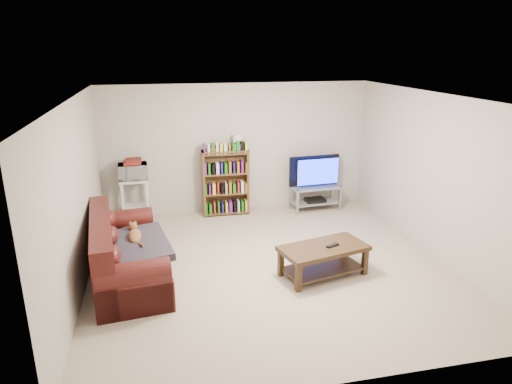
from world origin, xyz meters
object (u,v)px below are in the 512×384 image
object	(u,v)px
bookshelf	(226,182)
tv_stand	(315,194)
coffee_table	(323,255)
sofa	(123,258)

from	to	relation	value
bookshelf	tv_stand	bearing A→B (deg)	-2.85
coffee_table	bookshelf	world-z (taller)	bookshelf
sofa	bookshelf	bearing A→B (deg)	45.32
sofa	tv_stand	size ratio (longest dim) A/B	2.25
sofa	bookshelf	xyz separation A→B (m)	(1.74, 2.21, 0.32)
coffee_table	bookshelf	distance (m)	2.85
coffee_table	tv_stand	distance (m)	2.68
sofa	tv_stand	distance (m)	4.05
tv_stand	bookshelf	xyz separation A→B (m)	(-1.73, 0.11, 0.32)
coffee_table	sofa	bearing A→B (deg)	156.57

